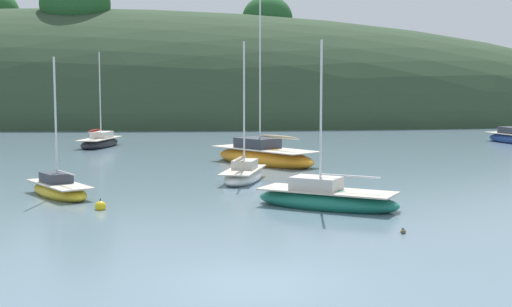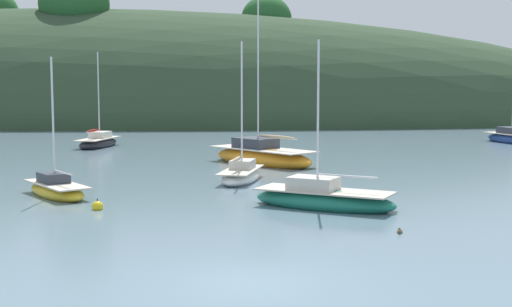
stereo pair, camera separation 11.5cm
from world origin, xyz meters
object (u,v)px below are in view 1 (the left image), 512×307
object	(u,v)px
duck_straggler	(404,231)
sailboat_teal_outer	(265,156)
sailboat_red_portside	(244,175)
sailboat_white_near	(101,142)
sailboat_orange_cutter	(60,189)
mooring_buoy_inner	(101,207)
sailboat_navy_dinghy	(327,199)

from	to	relation	value
duck_straggler	sailboat_teal_outer	bearing A→B (deg)	102.65
sailboat_teal_outer	sailboat_red_portside	distance (m)	7.52
sailboat_white_near	sailboat_orange_cutter	bearing A→B (deg)	-81.78
sailboat_red_portside	mooring_buoy_inner	size ratio (longest dim) A/B	13.28
sailboat_teal_outer	mooring_buoy_inner	world-z (taller)	sailboat_teal_outer
mooring_buoy_inner	sailboat_orange_cutter	bearing A→B (deg)	127.60
sailboat_teal_outer	mooring_buoy_inner	xyz separation A→B (m)	(-6.57, -15.40, -0.35)
sailboat_orange_cutter	mooring_buoy_inner	bearing A→B (deg)	-52.40
sailboat_teal_outer	duck_straggler	world-z (taller)	sailboat_teal_outer
sailboat_orange_cutter	sailboat_white_near	bearing A→B (deg)	98.22
sailboat_orange_cutter	sailboat_teal_outer	bearing A→B (deg)	53.13
sailboat_red_portside	duck_straggler	size ratio (longest dim) A/B	17.06
sailboat_red_portside	sailboat_white_near	bearing A→B (deg)	121.35
sailboat_white_near	sailboat_teal_outer	xyz separation A→B (m)	(12.46, -11.20, 0.11)
sailboat_navy_dinghy	duck_straggler	size ratio (longest dim) A/B	16.28
sailboat_red_portside	duck_straggler	world-z (taller)	sailboat_red_portside
duck_straggler	sailboat_orange_cutter	bearing A→B (deg)	150.85
sailboat_teal_outer	duck_straggler	size ratio (longest dim) A/B	24.45
sailboat_navy_dinghy	duck_straggler	distance (m)	5.15
mooring_buoy_inner	duck_straggler	distance (m)	11.78
sailboat_white_near	mooring_buoy_inner	bearing A→B (deg)	-77.51
sailboat_white_near	sailboat_orange_cutter	size ratio (longest dim) A/B	1.19
sailboat_navy_dinghy	duck_straggler	world-z (taller)	sailboat_navy_dinghy
mooring_buoy_inner	duck_straggler	world-z (taller)	mooring_buoy_inner
mooring_buoy_inner	sailboat_white_near	bearing A→B (deg)	102.49
sailboat_white_near	sailboat_teal_outer	bearing A→B (deg)	-41.95
sailboat_white_near	sailboat_navy_dinghy	xyz separation A→B (m)	(14.77, -26.18, 0.00)
sailboat_white_near	sailboat_navy_dinghy	size ratio (longest dim) A/B	1.09
duck_straggler	sailboat_red_portside	bearing A→B (deg)	114.31
sailboat_teal_outer	sailboat_orange_cutter	world-z (taller)	sailboat_teal_outer
sailboat_navy_dinghy	sailboat_red_portside	bearing A→B (deg)	114.40
sailboat_navy_dinghy	sailboat_teal_outer	bearing A→B (deg)	98.76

